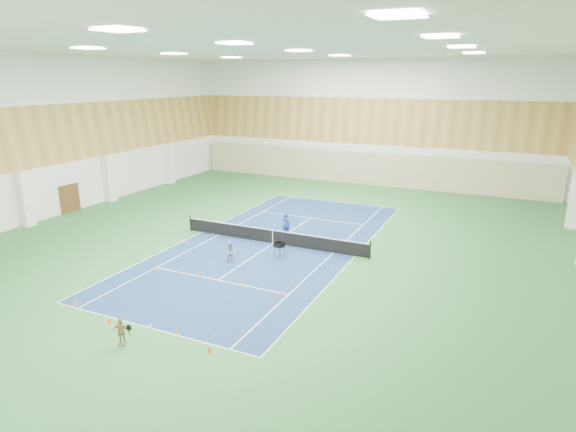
{
  "coord_description": "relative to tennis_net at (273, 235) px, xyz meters",
  "views": [
    {
      "loc": [
        13.25,
        -26.03,
        10.33
      ],
      "look_at": [
        1.11,
        -0.05,
        2.0
      ],
      "focal_mm": 30.0,
      "sensor_mm": 36.0,
      "label": 1
    }
  ],
  "objects": [
    {
      "name": "cone_svc_d",
      "position": [
        3.83,
        -6.61,
        -0.45
      ],
      "size": [
        0.19,
        0.19,
        0.21
      ],
      "primitive_type": "cone",
      "color": "#FF600D",
      "rests_on": "ground"
    },
    {
      "name": "back_curtain",
      "position": [
        0.0,
        19.75,
        1.05
      ],
      "size": [
        35.4,
        0.16,
        3.2
      ],
      "primitive_type": "cube",
      "color": "#C6B793",
      "rests_on": "ground"
    },
    {
      "name": "cone_svc_a",
      "position": [
        -3.92,
        -6.71,
        -0.44
      ],
      "size": [
        0.19,
        0.19,
        0.21
      ],
      "primitive_type": "cone",
      "color": "orange",
      "rests_on": "ground"
    },
    {
      "name": "court_surface",
      "position": [
        0.0,
        0.0,
        -0.55
      ],
      "size": [
        10.97,
        23.77,
        0.01
      ],
      "primitive_type": "cube",
      "color": "navy",
      "rests_on": "ground"
    },
    {
      "name": "cone_svc_b",
      "position": [
        -1.14,
        -6.35,
        -0.45
      ],
      "size": [
        0.19,
        0.19,
        0.21
      ],
      "primitive_type": "cone",
      "color": "#E04A0B",
      "rests_on": "ground"
    },
    {
      "name": "room_shell",
      "position": [
        0.0,
        0.0,
        5.45
      ],
      "size": [
        36.0,
        40.0,
        12.0
      ],
      "primitive_type": null,
      "color": "white",
      "rests_on": "ground"
    },
    {
      "name": "tennis_balls_scatter",
      "position": [
        0.0,
        0.0,
        -0.5
      ],
      "size": [
        10.57,
        22.77,
        0.07
      ],
      "primitive_type": null,
      "color": "yellow",
      "rests_on": "ground"
    },
    {
      "name": "cone_base_d",
      "position": [
        3.48,
        -12.35,
        -0.44
      ],
      "size": [
        0.2,
        0.2,
        0.22
      ],
      "primitive_type": "cone",
      "color": "#EC510C",
      "rests_on": "ground"
    },
    {
      "name": "wood_cladding",
      "position": [
        0.0,
        0.0,
        7.45
      ],
      "size": [
        36.0,
        40.0,
        8.0
      ],
      "primitive_type": null,
      "color": "#BA8E45",
      "rests_on": "room_shell"
    },
    {
      "name": "child_court",
      "position": [
        -0.77,
        -3.84,
        0.05
      ],
      "size": [
        0.67,
        0.58,
        1.19
      ],
      "primitive_type": "imported",
      "rotation": [
        0.0,
        0.0,
        0.26
      ],
      "color": "#94949C",
      "rests_on": "ground"
    },
    {
      "name": "tennis_net",
      "position": [
        0.0,
        0.0,
        0.0
      ],
      "size": [
        12.8,
        0.1,
        1.1
      ],
      "primitive_type": null,
      "color": "black",
      "rests_on": "ground"
    },
    {
      "name": "cone_base_b",
      "position": [
        -1.76,
        -12.28,
        -0.43
      ],
      "size": [
        0.21,
        0.21,
        0.23
      ],
      "primitive_type": "cone",
      "color": "#FE4B0D",
      "rests_on": "ground"
    },
    {
      "name": "child_apron",
      "position": [
        0.01,
        -13.4,
        0.04
      ],
      "size": [
        0.74,
        0.47,
        1.17
      ],
      "primitive_type": "imported",
      "rotation": [
        0.0,
        0.0,
        0.28
      ],
      "color": "tan",
      "rests_on": "ground"
    },
    {
      "name": "cone_svc_c",
      "position": [
        1.57,
        -6.31,
        -0.44
      ],
      "size": [
        0.19,
        0.19,
        0.21
      ],
      "primitive_type": "cone",
      "color": "orange",
      "rests_on": "ground"
    },
    {
      "name": "coach",
      "position": [
        0.02,
        1.98,
        0.22
      ],
      "size": [
        0.6,
        0.43,
        1.55
      ],
      "primitive_type": "imported",
      "rotation": [
        0.0,
        0.0,
        3.02
      ],
      "color": "navy",
      "rests_on": "ground"
    },
    {
      "name": "door_left_b",
      "position": [
        -17.92,
        0.0,
        0.55
      ],
      "size": [
        0.08,
        1.8,
        2.2
      ],
      "primitive_type": "cube",
      "color": "#593319",
      "rests_on": "ground"
    },
    {
      "name": "ground",
      "position": [
        0.0,
        0.0,
        -0.55
      ],
      "size": [
        40.0,
        40.0,
        0.0
      ],
      "primitive_type": "plane",
      "color": "#2B6432",
      "rests_on": "ground"
    },
    {
      "name": "cone_base_c",
      "position": [
        1.43,
        -11.73,
        -0.45
      ],
      "size": [
        0.17,
        0.17,
        0.19
      ],
      "primitive_type": "cone",
      "color": "orange",
      "rests_on": "ground"
    },
    {
      "name": "ball_cart",
      "position": [
        1.41,
        -1.89,
        -0.1
      ],
      "size": [
        0.62,
        0.62,
        0.91
      ],
      "primitive_type": null,
      "rotation": [
        0.0,
        0.0,
        -0.21
      ],
      "color": "black",
      "rests_on": "ground"
    },
    {
      "name": "cone_base_a",
      "position": [
        -4.59,
        -11.65,
        -0.44
      ],
      "size": [
        0.21,
        0.21,
        0.23
      ],
      "primitive_type": "cone",
      "color": "orange",
      "rests_on": "ground"
    },
    {
      "name": "ceiling_light_grid",
      "position": [
        0.0,
        0.0,
        11.37
      ],
      "size": [
        21.4,
        25.4,
        0.06
      ],
      "primitive_type": null,
      "color": "silver",
      "rests_on": "room_shell"
    }
  ]
}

